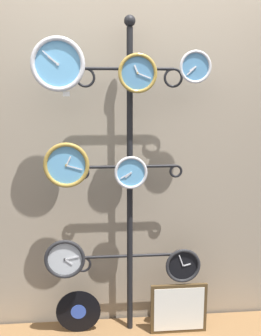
{
  "coord_description": "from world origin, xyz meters",
  "views": [
    {
      "loc": [
        -0.23,
        -2.07,
        1.67
      ],
      "look_at": [
        0.0,
        0.36,
        1.21
      ],
      "focal_mm": 42.0,
      "sensor_mm": 36.0,
      "label": 1
    }
  ],
  "objects_px": {
    "clock_bottom_right": "(183,265)",
    "vinyl_record": "(78,312)",
    "clock_top_left": "(58,64)",
    "clock_top_center": "(138,73)",
    "display_stand": "(130,227)",
    "clock_middle_left": "(66,165)",
    "clock_middle_center": "(131,172)",
    "clock_bottom_left": "(65,259)",
    "picture_frame": "(179,309)",
    "clock_top_right": "(195,67)"
  },
  "relations": [
    {
      "from": "clock_bottom_right",
      "to": "vinyl_record",
      "type": "bearing_deg",
      "value": 175.31
    },
    {
      "from": "clock_top_left",
      "to": "clock_top_center",
      "type": "relative_size",
      "value": 1.35
    },
    {
      "from": "display_stand",
      "to": "clock_top_left",
      "type": "relative_size",
      "value": 6.74
    },
    {
      "from": "clock_top_left",
      "to": "display_stand",
      "type": "bearing_deg",
      "value": 13.26
    },
    {
      "from": "clock_middle_left",
      "to": "clock_bottom_right",
      "type": "distance_m",
      "value": 1.02
    },
    {
      "from": "clock_middle_center",
      "to": "clock_bottom_left",
      "type": "height_order",
      "value": "clock_middle_center"
    },
    {
      "from": "clock_middle_left",
      "to": "picture_frame",
      "type": "distance_m",
      "value": 1.24
    },
    {
      "from": "clock_top_left",
      "to": "clock_middle_left",
      "type": "bearing_deg",
      "value": 23.06
    },
    {
      "from": "display_stand",
      "to": "clock_bottom_right",
      "type": "xyz_separation_m",
      "value": [
        0.35,
        -0.08,
        -0.26
      ]
    },
    {
      "from": "clock_top_left",
      "to": "picture_frame",
      "type": "bearing_deg",
      "value": 1.17
    },
    {
      "from": "display_stand",
      "to": "clock_top_right",
      "type": "bearing_deg",
      "value": -10.74
    },
    {
      "from": "clock_middle_left",
      "to": "vinyl_record",
      "type": "height_order",
      "value": "clock_middle_left"
    },
    {
      "from": "clock_top_right",
      "to": "vinyl_record",
      "type": "bearing_deg",
      "value": 175.68
    },
    {
      "from": "clock_top_center",
      "to": "clock_bottom_right",
      "type": "xyz_separation_m",
      "value": [
        0.31,
        0.02,
        -1.25
      ]
    },
    {
      "from": "clock_middle_left",
      "to": "clock_middle_center",
      "type": "height_order",
      "value": "clock_middle_left"
    },
    {
      "from": "vinyl_record",
      "to": "picture_frame",
      "type": "distance_m",
      "value": 0.68
    },
    {
      "from": "display_stand",
      "to": "clock_bottom_left",
      "type": "xyz_separation_m",
      "value": [
        -0.43,
        -0.1,
        -0.17
      ]
    },
    {
      "from": "clock_middle_left",
      "to": "clock_bottom_left",
      "type": "relative_size",
      "value": 1.08
    },
    {
      "from": "clock_top_left",
      "to": "clock_middle_center",
      "type": "distance_m",
      "value": 0.78
    },
    {
      "from": "clock_top_center",
      "to": "clock_middle_left",
      "type": "relative_size",
      "value": 0.83
    },
    {
      "from": "clock_middle_center",
      "to": "clock_top_center",
      "type": "bearing_deg",
      "value": -29.39
    },
    {
      "from": "clock_bottom_right",
      "to": "vinyl_record",
      "type": "height_order",
      "value": "clock_bottom_right"
    },
    {
      "from": "clock_bottom_left",
      "to": "vinyl_record",
      "type": "height_order",
      "value": "clock_bottom_left"
    },
    {
      "from": "clock_top_right",
      "to": "vinyl_record",
      "type": "relative_size",
      "value": 0.65
    },
    {
      "from": "clock_bottom_right",
      "to": "picture_frame",
      "type": "bearing_deg",
      "value": -156.0
    },
    {
      "from": "clock_top_center",
      "to": "clock_bottom_right",
      "type": "distance_m",
      "value": 1.28
    },
    {
      "from": "display_stand",
      "to": "vinyl_record",
      "type": "relative_size",
      "value": 7.06
    },
    {
      "from": "clock_top_center",
      "to": "clock_middle_center",
      "type": "height_order",
      "value": "clock_top_center"
    },
    {
      "from": "display_stand",
      "to": "vinyl_record",
      "type": "bearing_deg",
      "value": -177.06
    },
    {
      "from": "clock_bottom_right",
      "to": "clock_top_left",
      "type": "bearing_deg",
      "value": -178.13
    },
    {
      "from": "clock_top_left",
      "to": "clock_middle_center",
      "type": "bearing_deg",
      "value": 3.6
    },
    {
      "from": "clock_middle_left",
      "to": "clock_top_right",
      "type": "bearing_deg",
      "value": 0.99
    },
    {
      "from": "clock_top_left",
      "to": "clock_bottom_right",
      "type": "relative_size",
      "value": 1.34
    },
    {
      "from": "clock_middle_left",
      "to": "clock_top_left",
      "type": "bearing_deg",
      "value": -156.94
    },
    {
      "from": "clock_top_left",
      "to": "clock_top_right",
      "type": "height_order",
      "value": "clock_top_left"
    },
    {
      "from": "clock_middle_left",
      "to": "vinyl_record",
      "type": "bearing_deg",
      "value": 57.29
    },
    {
      "from": "display_stand",
      "to": "clock_top_left",
      "type": "height_order",
      "value": "display_stand"
    },
    {
      "from": "clock_top_right",
      "to": "clock_bottom_left",
      "type": "xyz_separation_m",
      "value": [
        -0.82,
        -0.03,
        -1.2
      ]
    },
    {
      "from": "display_stand",
      "to": "clock_top_center",
      "type": "relative_size",
      "value": 9.09
    },
    {
      "from": "clock_bottom_right",
      "to": "clock_top_right",
      "type": "bearing_deg",
      "value": 1.62
    },
    {
      "from": "clock_bottom_right",
      "to": "vinyl_record",
      "type": "xyz_separation_m",
      "value": [
        -0.7,
        0.06,
        -0.33
      ]
    },
    {
      "from": "display_stand",
      "to": "clock_middle_left",
      "type": "bearing_deg",
      "value": -167.52
    },
    {
      "from": "clock_middle_center",
      "to": "picture_frame",
      "type": "distance_m",
      "value": 1.0
    },
    {
      "from": "display_stand",
      "to": "clock_top_center",
      "type": "height_order",
      "value": "display_stand"
    },
    {
      "from": "vinyl_record",
      "to": "clock_bottom_left",
      "type": "bearing_deg",
      "value": -131.55
    },
    {
      "from": "clock_top_center",
      "to": "vinyl_record",
      "type": "height_order",
      "value": "clock_top_center"
    },
    {
      "from": "clock_bottom_left",
      "to": "picture_frame",
      "type": "xyz_separation_m",
      "value": [
        0.75,
        0.01,
        -0.4
      ]
    },
    {
      "from": "display_stand",
      "to": "picture_frame",
      "type": "bearing_deg",
      "value": -14.71
    },
    {
      "from": "display_stand",
      "to": "clock_middle_left",
      "type": "relative_size",
      "value": 7.58
    },
    {
      "from": "clock_middle_left",
      "to": "clock_bottom_left",
      "type": "height_order",
      "value": "clock_middle_left"
    }
  ]
}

